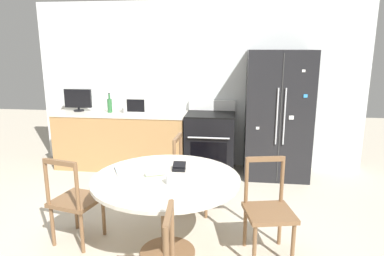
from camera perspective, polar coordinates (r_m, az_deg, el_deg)
ground_plane at (r=3.44m, az=-4.47°, el=-20.09°), size 14.00×14.00×0.00m
back_wall at (r=5.53m, az=0.89°, el=7.11°), size 5.20×0.10×2.60m
kitchen_counter at (r=5.59m, az=-11.56°, el=-1.94°), size 2.09×0.64×0.90m
refrigerator at (r=5.17m, az=14.05°, el=2.15°), size 0.92×0.73×1.86m
oven_range at (r=5.28m, az=3.06°, el=-2.39°), size 0.73×0.68×1.08m
microwave at (r=5.42m, az=-8.40°, el=4.02°), size 0.47×0.37×0.27m
countertop_tv at (r=5.75m, az=-18.46°, el=4.57°), size 0.44×0.16×0.35m
counter_bottle at (r=5.51m, az=-13.55°, el=3.74°), size 0.07×0.07×0.31m
dining_table at (r=3.14m, az=-4.27°, el=-10.39°), size 1.32×1.32×0.76m
dining_chair_right at (r=3.29m, az=12.58°, el=-13.32°), size 0.50×0.50×0.90m
dining_chair_far at (r=4.04m, az=-0.15°, el=-7.88°), size 0.44×0.44×0.90m
dining_chair_left at (r=3.59m, az=-18.92°, el=-11.44°), size 0.51×0.51×0.90m
candle_glass at (r=2.93m, az=-3.48°, el=-8.64°), size 0.09×0.09×0.08m
folded_napkin at (r=3.12m, az=-6.13°, el=-7.48°), size 0.19×0.12×0.05m
wallet at (r=3.25m, az=-2.15°, el=-6.53°), size 0.13×0.13×0.07m
mail_stack at (r=3.25m, az=-10.58°, el=-7.03°), size 0.33×0.37×0.02m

